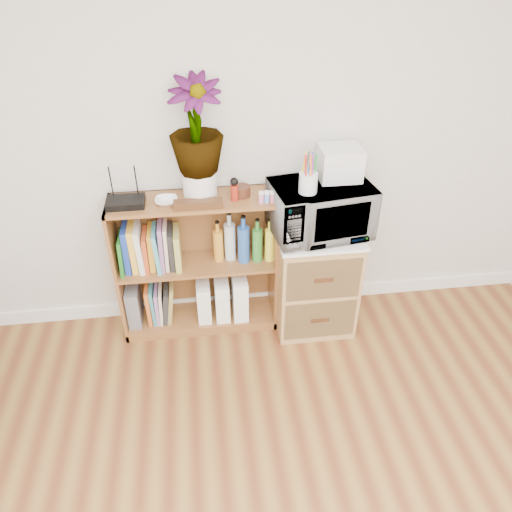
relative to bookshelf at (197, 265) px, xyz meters
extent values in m
cube|color=white|center=(0.35, 0.14, -0.42)|extent=(4.00, 0.02, 0.10)
cube|color=brown|center=(0.00, 0.00, 0.00)|extent=(1.00, 0.30, 0.95)
cube|color=#9E7542|center=(0.75, -0.08, -0.12)|extent=(0.50, 0.45, 0.70)
imported|color=white|center=(0.75, -0.08, 0.40)|extent=(0.62, 0.47, 0.32)
cylinder|color=white|center=(0.65, -0.16, 0.62)|extent=(0.10, 0.10, 0.11)
cube|color=silver|center=(0.87, -0.01, 0.66)|extent=(0.24, 0.20, 0.19)
cube|color=black|center=(-0.38, -0.02, 0.49)|extent=(0.22, 0.15, 0.04)
imported|color=white|center=(-0.15, -0.03, 0.49)|extent=(0.13, 0.13, 0.03)
cylinder|color=silver|center=(0.05, 0.02, 0.56)|extent=(0.20, 0.20, 0.17)
imported|color=#386729|center=(0.05, 0.02, 0.91)|extent=(0.30, 0.30, 0.53)
cube|color=#39230F|center=(0.03, -0.10, 0.50)|extent=(0.28, 0.07, 0.04)
cylinder|color=maroon|center=(0.25, -0.04, 0.52)|extent=(0.04, 0.04, 0.10)
cylinder|color=#3A1A0F|center=(0.29, 0.01, 0.51)|extent=(0.11, 0.11, 0.06)
cube|color=#CC7190|center=(0.43, -0.09, 0.50)|extent=(0.11, 0.04, 0.05)
cube|color=slate|center=(-0.43, 0.00, -0.27)|extent=(0.08, 0.22, 0.28)
cube|color=white|center=(0.02, -0.01, -0.27)|extent=(0.09, 0.22, 0.28)
cube|color=white|center=(0.14, -0.01, -0.26)|extent=(0.09, 0.23, 0.29)
cube|color=white|center=(0.26, -0.01, -0.25)|extent=(0.10, 0.24, 0.30)
cube|color=#1E701D|center=(-0.45, 0.00, 0.15)|extent=(0.03, 0.20, 0.24)
cube|color=#1A369F|center=(-0.42, 0.00, 0.17)|extent=(0.04, 0.20, 0.29)
cube|color=gold|center=(-0.38, 0.00, 0.17)|extent=(0.04, 0.20, 0.30)
cube|color=silver|center=(-0.34, 0.00, 0.17)|extent=(0.04, 0.20, 0.30)
cube|color=#BA4620|center=(-0.30, 0.00, 0.15)|extent=(0.03, 0.20, 0.24)
cube|color=gold|center=(-0.27, 0.00, 0.15)|extent=(0.04, 0.20, 0.25)
cube|color=teal|center=(-0.24, 0.00, 0.16)|extent=(0.04, 0.20, 0.28)
cube|color=#865C8B|center=(-0.21, 0.00, 0.18)|extent=(0.03, 0.20, 0.31)
cube|color=beige|center=(-0.18, 0.00, 0.17)|extent=(0.03, 0.20, 0.29)
cube|color=black|center=(-0.15, 0.00, 0.15)|extent=(0.03, 0.20, 0.26)
cube|color=#A5A54C|center=(-0.11, 0.00, 0.15)|extent=(0.04, 0.20, 0.25)
cylinder|color=orange|center=(0.14, 0.00, 0.16)|extent=(0.06, 0.06, 0.27)
cylinder|color=silver|center=(0.21, 0.00, 0.19)|extent=(0.07, 0.07, 0.32)
cylinder|color=blue|center=(0.30, 0.00, 0.18)|extent=(0.07, 0.07, 0.32)
cylinder|color=#358530|center=(0.38, 0.00, 0.17)|extent=(0.06, 0.06, 0.29)
cylinder|color=yellow|center=(0.46, 0.00, 0.17)|extent=(0.06, 0.06, 0.28)
cylinder|color=#A6ADB9|center=(0.53, 0.00, 0.16)|extent=(0.07, 0.07, 0.27)
cube|color=#CC5D24|center=(-0.34, 0.00, -0.27)|extent=(0.03, 0.19, 0.27)
cube|color=teal|center=(-0.31, 0.00, -0.27)|extent=(0.03, 0.19, 0.28)
cube|color=#9C70A8|center=(-0.28, 0.00, -0.28)|extent=(0.02, 0.19, 0.24)
cube|color=beige|center=(-0.26, 0.00, -0.28)|extent=(0.03, 0.19, 0.25)
cube|color=#292929|center=(-0.23, 0.00, -0.28)|extent=(0.06, 0.19, 0.24)
cube|color=olive|center=(-0.20, 0.00, -0.27)|extent=(0.06, 0.19, 0.27)
camera|label=1|loc=(0.04, -2.60, 1.86)|focal=35.00mm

